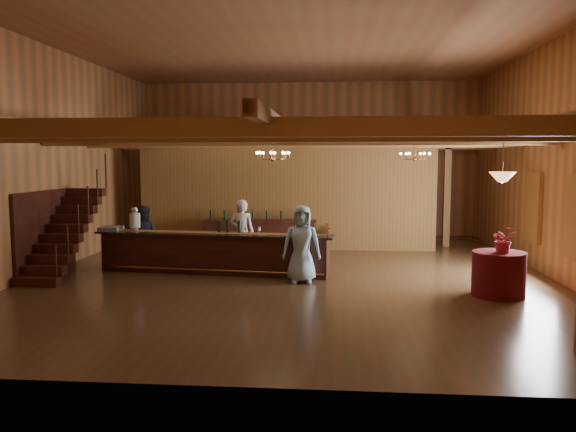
# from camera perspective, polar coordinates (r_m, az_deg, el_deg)

# --- Properties ---
(floor) EXTENTS (14.00, 14.00, 0.00)m
(floor) POSITION_cam_1_polar(r_m,az_deg,el_deg) (13.78, 0.59, -5.71)
(floor) COLOR #49331D
(floor) RESTS_ON ground
(ceiling) EXTENTS (14.00, 14.00, 0.00)m
(ceiling) POSITION_cam_1_polar(r_m,az_deg,el_deg) (13.79, 0.61, 17.30)
(ceiling) COLOR brown
(ceiling) RESTS_ON wall_back
(wall_back) EXTENTS (12.00, 0.10, 5.50)m
(wall_back) POSITION_cam_1_polar(r_m,az_deg,el_deg) (20.50, 2.04, 5.79)
(wall_back) COLOR #B46C38
(wall_back) RESTS_ON floor
(wall_front) EXTENTS (12.00, 0.10, 5.50)m
(wall_front) POSITION_cam_1_polar(r_m,az_deg,el_deg) (6.55, -3.91, 5.80)
(wall_front) COLOR #B46C38
(wall_front) RESTS_ON floor
(wall_left) EXTENTS (0.10, 14.00, 5.50)m
(wall_left) POSITION_cam_1_polar(r_m,az_deg,el_deg) (15.18, -22.73, 5.35)
(wall_left) COLOR #B46C38
(wall_left) RESTS_ON floor
(wall_right) EXTENTS (0.10, 14.00, 5.50)m
(wall_right) POSITION_cam_1_polar(r_m,az_deg,el_deg) (14.37, 25.31, 5.25)
(wall_right) COLOR #B46C38
(wall_right) RESTS_ON floor
(beam_grid) EXTENTS (11.90, 13.90, 0.39)m
(beam_grid) POSITION_cam_1_polar(r_m,az_deg,el_deg) (14.02, 0.76, 7.80)
(beam_grid) COLOR #925C2F
(beam_grid) RESTS_ON wall_left
(support_posts) EXTENTS (9.20, 10.20, 3.20)m
(support_posts) POSITION_cam_1_polar(r_m,az_deg,el_deg) (13.06, 0.43, 0.75)
(support_posts) COLOR #925C2F
(support_posts) RESTS_ON floor
(partition_wall) EXTENTS (9.00, 0.18, 3.10)m
(partition_wall) POSITION_cam_1_polar(r_m,az_deg,el_deg) (17.08, -0.22, 1.77)
(partition_wall) COLOR brown
(partition_wall) RESTS_ON floor
(window_right_back) EXTENTS (0.12, 1.05, 1.75)m
(window_right_back) POSITION_cam_1_polar(r_m,az_deg,el_deg) (15.35, 23.64, 0.82)
(window_right_back) COLOR white
(window_right_back) RESTS_ON wall_right
(staircase) EXTENTS (1.00, 2.80, 2.00)m
(staircase) POSITION_cam_1_polar(r_m,az_deg,el_deg) (14.37, -21.87, -1.61)
(staircase) COLOR #411A11
(staircase) RESTS_ON floor
(backroom_boxes) EXTENTS (4.10, 0.60, 1.10)m
(backroom_boxes) POSITION_cam_1_polar(r_m,az_deg,el_deg) (19.14, 0.92, -0.87)
(backroom_boxes) COLOR #411A11
(backroom_boxes) RESTS_ON floor
(tasting_bar) EXTENTS (5.90, 1.37, 0.99)m
(tasting_bar) POSITION_cam_1_polar(r_m,az_deg,el_deg) (13.72, -7.57, -3.71)
(tasting_bar) COLOR #411A11
(tasting_bar) RESTS_ON floor
(beverage_dispenser) EXTENTS (0.26, 0.26, 0.60)m
(beverage_dispenser) POSITION_cam_1_polar(r_m,az_deg,el_deg) (14.44, -15.28, -0.32)
(beverage_dispenser) COLOR silver
(beverage_dispenser) RESTS_ON tasting_bar
(glass_rack_tray) EXTENTS (0.50, 0.50, 0.10)m
(glass_rack_tray) POSITION_cam_1_polar(r_m,az_deg,el_deg) (14.66, -17.54, -1.23)
(glass_rack_tray) COLOR gray
(glass_rack_tray) RESTS_ON tasting_bar
(raffle_drum) EXTENTS (0.34, 0.24, 0.30)m
(raffle_drum) POSITION_cam_1_polar(r_m,az_deg,el_deg) (12.98, 3.40, -1.28)
(raffle_drum) COLOR brown
(raffle_drum) RESTS_ON tasting_bar
(bar_bottle_0) EXTENTS (0.07, 0.07, 0.30)m
(bar_bottle_0) POSITION_cam_1_polar(r_m,az_deg,el_deg) (13.70, -7.02, -1.05)
(bar_bottle_0) COLOR black
(bar_bottle_0) RESTS_ON tasting_bar
(bar_bottle_1) EXTENTS (0.07, 0.07, 0.30)m
(bar_bottle_1) POSITION_cam_1_polar(r_m,az_deg,el_deg) (13.63, -6.18, -1.08)
(bar_bottle_1) COLOR black
(bar_bottle_1) RESTS_ON tasting_bar
(bar_bottle_2) EXTENTS (0.07, 0.07, 0.30)m
(bar_bottle_2) POSITION_cam_1_polar(r_m,az_deg,el_deg) (13.55, -4.97, -1.11)
(bar_bottle_2) COLOR black
(bar_bottle_2) RESTS_ON tasting_bar
(backbar_shelf) EXTENTS (3.37, 0.55, 0.95)m
(backbar_shelf) POSITION_cam_1_polar(r_m,az_deg,el_deg) (16.75, -2.85, -2.02)
(backbar_shelf) COLOR #411A11
(backbar_shelf) RESTS_ON floor
(round_table) EXTENTS (1.04, 1.04, 0.90)m
(round_table) POSITION_cam_1_polar(r_m,az_deg,el_deg) (12.09, 20.60, -5.54)
(round_table) COLOR #550918
(round_table) RESTS_ON floor
(chandelier_left) EXTENTS (0.80, 0.80, 0.51)m
(chandelier_left) POSITION_cam_1_polar(r_m,az_deg,el_deg) (13.50, -1.55, 6.20)
(chandelier_left) COLOR #A36932
(chandelier_left) RESTS_ON beam_grid
(chandelier_right) EXTENTS (0.80, 0.80, 0.51)m
(chandelier_right) POSITION_cam_1_polar(r_m,az_deg,el_deg) (15.47, 12.78, 5.99)
(chandelier_right) COLOR #A36932
(chandelier_right) RESTS_ON beam_grid
(pendant_lamp) EXTENTS (0.52, 0.52, 0.90)m
(pendant_lamp) POSITION_cam_1_polar(r_m,az_deg,el_deg) (11.87, 20.94, 3.74)
(pendant_lamp) COLOR #A36932
(pendant_lamp) RESTS_ON beam_grid
(bartender) EXTENTS (0.65, 0.45, 1.73)m
(bartender) POSITION_cam_1_polar(r_m,az_deg,el_deg) (14.36, -4.69, -1.76)
(bartender) COLOR silver
(bartender) RESTS_ON floor
(staff_second) EXTENTS (0.80, 0.65, 1.55)m
(staff_second) POSITION_cam_1_polar(r_m,az_deg,el_deg) (15.03, -14.50, -1.93)
(staff_second) COLOR black
(staff_second) RESTS_ON floor
(guest) EXTENTS (0.89, 0.61, 1.74)m
(guest) POSITION_cam_1_polar(r_m,az_deg,el_deg) (12.50, 1.39, -2.86)
(guest) COLOR #96BFD5
(guest) RESTS_ON floor
(floor_plant) EXTENTS (0.82, 0.75, 1.21)m
(floor_plant) POSITION_cam_1_polar(r_m,az_deg,el_deg) (17.40, 9.55, -1.36)
(floor_plant) COLOR #276F28
(floor_plant) RESTS_ON floor
(table_flowers) EXTENTS (0.57, 0.52, 0.54)m
(table_flowers) POSITION_cam_1_polar(r_m,az_deg,el_deg) (11.85, 21.06, -2.25)
(table_flowers) COLOR #B52A45
(table_flowers) RESTS_ON round_table
(table_vase) EXTENTS (0.16, 0.16, 0.30)m
(table_vase) POSITION_cam_1_polar(r_m,az_deg,el_deg) (12.05, 20.91, -2.69)
(table_vase) COLOR #A36932
(table_vase) RESTS_ON round_table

